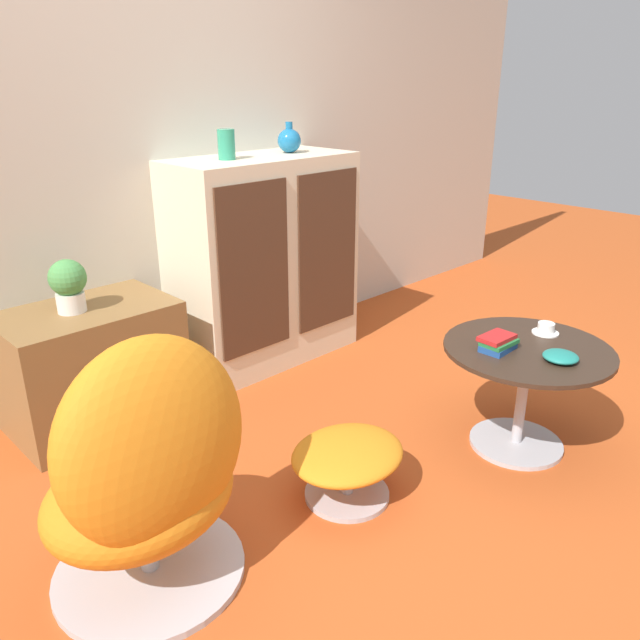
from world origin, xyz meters
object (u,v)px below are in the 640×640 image
Objects in this scene: tv_console at (93,366)px; teacup at (546,329)px; sideboard at (265,261)px; potted_plant at (68,284)px; egg_chair at (148,473)px; vase_inner_left at (289,140)px; coffee_table at (524,377)px; bowl at (561,357)px; vase_leftmost at (226,144)px; ottoman at (348,459)px; book_stack at (498,343)px.

teacup is at bearing -46.47° from tv_console.
teacup is (1.35, -1.42, 0.20)m from tv_console.
potted_plant is at bearing -179.90° from sideboard.
egg_chair is 2.01m from vase_inner_left.
vase_inner_left reaches higher than coffee_table.
teacup is 0.27m from bowl.
teacup is at bearing -83.85° from vase_inner_left.
egg_chair is at bearing 159.91° from bowl.
ottoman is at bearing -108.53° from vase_leftmost.
vase_inner_left reaches higher than book_stack.
vase_leftmost reaches higher than teacup.
vase_leftmost is 0.40m from vase_inner_left.
vase_inner_left is (1.52, 1.07, 0.76)m from egg_chair.
potted_plant reaches higher than teacup.
tv_console is 5.11× the size of vase_leftmost.
tv_console is at bearing -0.82° from potted_plant.
coffee_table reaches higher than ottoman.
vase_inner_left reaches higher than tv_console.
tv_console is at bearing -179.85° from sideboard.
ottoman is at bearing -117.04° from sideboard.
vase_inner_left reaches higher than ottoman.
bowl is (0.13, -1.60, -0.07)m from sideboard.
tv_console is 0.40m from potted_plant.
coffee_table is at bearing -91.16° from vase_inner_left.
book_stack reaches higher than coffee_table.
sideboard is 1.71m from egg_chair.
egg_chair is 1.73m from vase_leftmost.
book_stack is (0.05, -1.37, -0.06)m from sideboard.
vase_inner_left reaches higher than teacup.
vase_inner_left is at bearing 35.03° from egg_chair.
book_stack is at bearing -95.88° from vase_inner_left.
ottoman is at bearing -9.34° from egg_chair.
potted_plant is at bearing 179.18° from tv_console.
sideboard reaches higher than potted_plant.
tv_console is 1.74m from book_stack.
vase_inner_left reaches higher than potted_plant.
sideboard is 4.84× the size of potted_plant.
egg_chair is at bearing -106.91° from tv_console.
teacup is at bearing 6.82° from coffee_table.
egg_chair is 5.49× the size of vase_inner_left.
bowl is (1.19, -1.59, -0.19)m from potted_plant.
coffee_table is 6.07× the size of teacup.
egg_chair is 1.56m from bowl.
sideboard is at bearing 92.22° from book_stack.
coffee_table is (1.17, -1.45, 0.05)m from tv_console.
ottoman is at bearing -123.96° from vase_inner_left.
potted_plant is at bearing 75.61° from egg_chair.
vase_leftmost is 1.28× the size of teacup.
tv_console is 3.19× the size of potted_plant.
vase_inner_left is at bearing 0.27° from potted_plant.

